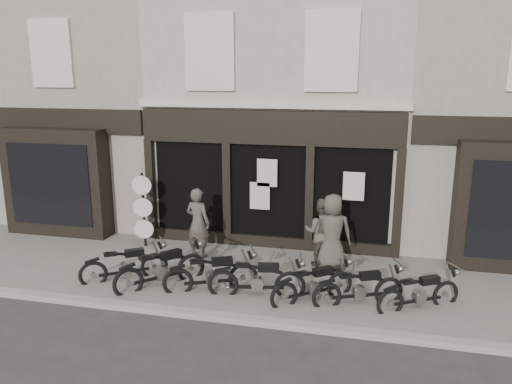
% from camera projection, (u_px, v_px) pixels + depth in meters
% --- Properties ---
extents(ground_plane, '(90.00, 90.00, 0.00)m').
position_uv_depth(ground_plane, '(241.00, 294.00, 11.29)').
color(ground_plane, '#2D2B28').
rests_on(ground_plane, ground).
extents(pavement, '(30.00, 4.20, 0.12)m').
position_uv_depth(pavement, '(251.00, 276.00, 12.12)').
color(pavement, '#645F58').
rests_on(pavement, ground_plane).
extents(kerb, '(30.00, 0.25, 0.13)m').
position_uv_depth(kerb, '(225.00, 317.00, 10.09)').
color(kerb, gray).
rests_on(kerb, ground_plane).
extents(central_building, '(7.30, 6.22, 8.34)m').
position_uv_depth(central_building, '(288.00, 98.00, 15.95)').
color(central_building, '#B2A898').
rests_on(central_building, ground).
extents(neighbour_left, '(5.60, 6.73, 8.34)m').
position_uv_depth(neighbour_left, '(107.00, 97.00, 17.31)').
color(neighbour_left, gray).
rests_on(neighbour_left, ground).
extents(neighbour_right, '(5.60, 6.73, 8.34)m').
position_uv_depth(neighbour_right, '(503.00, 102.00, 14.50)').
color(neighbour_right, gray).
rests_on(neighbour_right, ground).
extents(motorcycle_0, '(1.81, 1.41, 0.99)m').
position_uv_depth(motorcycle_0, '(125.00, 267.00, 11.79)').
color(motorcycle_0, black).
rests_on(motorcycle_0, ground).
extents(motorcycle_1, '(1.73, 1.82, 1.08)m').
position_uv_depth(motorcycle_1, '(162.00, 272.00, 11.44)').
color(motorcycle_1, black).
rests_on(motorcycle_1, ground).
extents(motorcycle_2, '(2.01, 1.16, 1.03)m').
position_uv_depth(motorcycle_2, '(212.00, 277.00, 11.21)').
color(motorcycle_2, black).
rests_on(motorcycle_2, ground).
extents(motorcycle_3, '(2.14, 0.70, 1.03)m').
position_uv_depth(motorcycle_3, '(258.00, 282.00, 10.92)').
color(motorcycle_3, black).
rests_on(motorcycle_3, ground).
extents(motorcycle_4, '(1.72, 1.45, 0.97)m').
position_uv_depth(motorcycle_4, '(314.00, 287.00, 10.72)').
color(motorcycle_4, black).
rests_on(motorcycle_4, ground).
extents(motorcycle_5, '(1.90, 1.08, 0.97)m').
position_uv_depth(motorcycle_5, '(359.00, 291.00, 10.55)').
color(motorcycle_5, black).
rests_on(motorcycle_5, ground).
extents(motorcycle_6, '(1.77, 1.22, 0.94)m').
position_uv_depth(motorcycle_6, '(420.00, 296.00, 10.35)').
color(motorcycle_6, black).
rests_on(motorcycle_6, ground).
extents(man_left, '(0.76, 0.59, 1.86)m').
position_uv_depth(man_left, '(198.00, 223.00, 13.06)').
color(man_left, '#463F39').
rests_on(man_left, pavement).
extents(man_centre, '(0.88, 0.70, 1.74)m').
position_uv_depth(man_centre, '(321.00, 232.00, 12.47)').
color(man_centre, '#49453B').
rests_on(man_centre, pavement).
extents(man_right, '(1.00, 0.71, 1.92)m').
position_uv_depth(man_right, '(332.00, 232.00, 12.20)').
color(man_right, '#444038').
rests_on(man_right, pavement).
extents(advert_sign_post, '(0.53, 0.35, 2.22)m').
position_uv_depth(advert_sign_post, '(144.00, 213.00, 13.81)').
color(advert_sign_post, black).
rests_on(advert_sign_post, ground).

